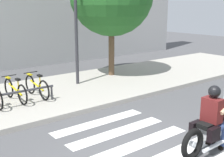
% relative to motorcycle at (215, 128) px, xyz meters
% --- Properties ---
extents(sidewalk, '(24.00, 4.40, 0.15)m').
position_rel_motorcycle_xyz_m(sidewalk, '(-1.46, 5.72, -0.39)').
color(sidewalk, '#A8A399').
rests_on(sidewalk, ground).
extents(crosswalk_stripe_2, '(2.80, 0.40, 0.01)m').
position_rel_motorcycle_xyz_m(crosswalk_stripe_2, '(-1.14, 0.34, -0.46)').
color(crosswalk_stripe_2, white).
rests_on(crosswalk_stripe_2, ground).
extents(crosswalk_stripe_3, '(2.80, 0.40, 0.01)m').
position_rel_motorcycle_xyz_m(crosswalk_stripe_3, '(-1.14, 1.14, -0.46)').
color(crosswalk_stripe_3, white).
rests_on(crosswalk_stripe_3, ground).
extents(crosswalk_stripe_4, '(2.80, 0.40, 0.01)m').
position_rel_motorcycle_xyz_m(crosswalk_stripe_4, '(-1.14, 1.94, -0.46)').
color(crosswalk_stripe_4, white).
rests_on(crosswalk_stripe_4, ground).
extents(crosswalk_stripe_5, '(2.80, 0.40, 0.01)m').
position_rel_motorcycle_xyz_m(crosswalk_stripe_5, '(-1.14, 2.74, -0.46)').
color(crosswalk_stripe_5, white).
rests_on(crosswalk_stripe_5, ground).
extents(motorcycle, '(2.21, 0.62, 1.26)m').
position_rel_motorcycle_xyz_m(motorcycle, '(0.00, 0.00, 0.00)').
color(motorcycle, black).
rests_on(motorcycle, ground).
extents(rider, '(0.63, 0.54, 1.45)m').
position_rel_motorcycle_xyz_m(rider, '(-0.08, 0.00, 0.37)').
color(rider, '#591919').
rests_on(rider, ground).
extents(bicycle_2, '(0.48, 1.64, 0.77)m').
position_rel_motorcycle_xyz_m(bicycle_2, '(-2.40, 5.47, 0.04)').
color(bicycle_2, black).
rests_on(bicycle_2, sidewalk).
extents(bicycle_3, '(0.48, 1.61, 0.79)m').
position_rel_motorcycle_xyz_m(bicycle_3, '(-1.69, 5.47, 0.04)').
color(bicycle_3, black).
rests_on(bicycle_3, sidewalk).
extents(bike_rack, '(2.74, 0.07, 0.48)m').
position_rel_motorcycle_xyz_m(bike_rack, '(-2.75, 4.92, 0.09)').
color(bike_rack, '#333338').
rests_on(bike_rack, sidewalk).
extents(street_lamp, '(0.28, 0.28, 4.28)m').
position_rel_motorcycle_xyz_m(street_lamp, '(0.26, 6.12, 2.13)').
color(street_lamp, '#2D2D33').
rests_on(street_lamp, ground).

